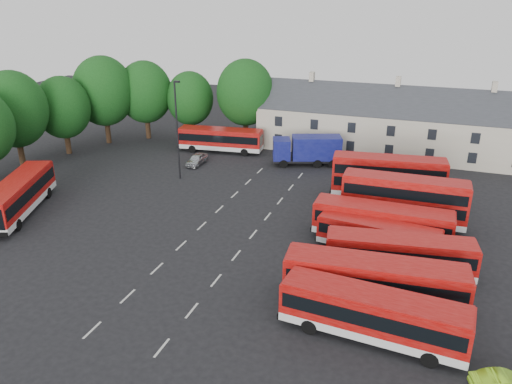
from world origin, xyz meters
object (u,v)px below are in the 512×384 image
Objects in this scene: box_truck at (308,149)px; lamppost at (177,128)px; bus_dd_south at (404,198)px; lime_car at (504,383)px; bus_west at (18,194)px; bus_row_a at (373,312)px; silver_car at (197,159)px.

lamppost reaches higher than box_truck.
bus_dd_south is 3.16× the size of lime_car.
lamppost is at bearing 34.66° from lime_car.
bus_dd_south reaches higher than bus_west.
bus_row_a is 7.70m from lime_car.
bus_dd_south is 25.26m from lamppost.
lamppost reaches higher than bus_west.
bus_row_a is 36.18m from silver_car.
box_truck reaches higher than lime_car.
bus_row_a is 1.03× the size of lamppost.
bus_row_a is 33.12m from box_truck.
bus_dd_south reaches higher than bus_row_a.
silver_car is at bearing 159.64° from bus_dd_south.
bus_west is 32.34m from box_truck.
bus_west is at bearing -153.63° from box_truck.
bus_dd_south reaches higher than box_truck.
lime_car is at bearing -42.33° from silver_car.
lamppost is at bearing -57.22° from bus_west.
bus_dd_south is 36.04m from bus_west.
box_truck is at bearing 37.76° from lamppost.
lamppost is (-12.46, -9.65, 3.89)m from box_truck.
bus_dd_south is 0.99× the size of lamppost.
silver_car is (-25.14, 8.86, -1.89)m from bus_dd_south.
bus_row_a is at bearing -123.91° from bus_west.
bus_row_a is 32.58m from lamppost.
box_truck is (-12.30, 13.40, -0.54)m from bus_dd_south.
bus_row_a is 0.94× the size of bus_west.
lamppost is (-24.36, 21.26, 4.01)m from bus_row_a.
bus_dd_south is 1.28× the size of box_truck.
bus_row_a is at bearing -47.49° from silver_car.
lamppost is at bearing 170.44° from bus_dd_south.
bus_west is 1.09× the size of lamppost.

